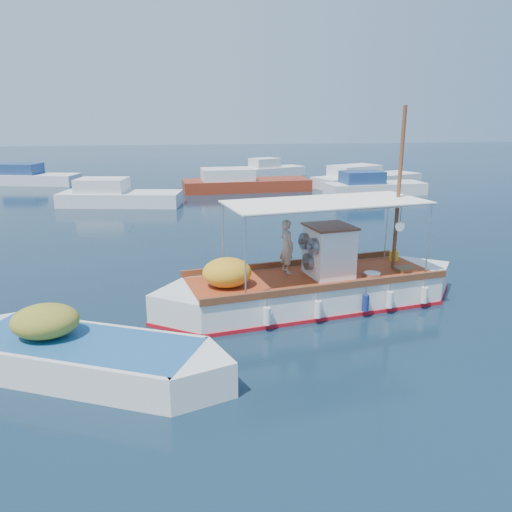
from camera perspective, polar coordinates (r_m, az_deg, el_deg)
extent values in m
plane|color=black|center=(14.71, 3.56, -4.91)|extent=(160.00, 160.00, 0.00)
cube|color=white|center=(14.22, 6.49, -4.34)|extent=(7.23, 3.49, 1.02)
cube|color=white|center=(13.19, -7.35, -6.02)|extent=(2.28, 2.28, 1.02)
cube|color=white|center=(15.96, 17.84, -2.76)|extent=(2.28, 2.28, 1.02)
cube|color=#B0111A|center=(14.33, 6.45, -5.48)|extent=(7.34, 3.58, 0.17)
cube|color=#9D3818|center=(14.06, 6.55, -2.46)|extent=(7.20, 3.31, 0.06)
cube|color=brown|center=(15.04, 4.67, -0.75)|extent=(6.94, 1.32, 0.19)
cube|color=brown|center=(13.04, 8.75, -3.51)|extent=(6.94, 1.32, 0.19)
cube|color=white|center=(14.06, 8.34, 0.50)|extent=(1.30, 1.38, 1.39)
cube|color=brown|center=(13.89, 8.46, 3.37)|extent=(1.41, 1.49, 0.06)
cylinder|color=slate|center=(13.47, 6.68, 1.11)|extent=(0.28, 0.49, 0.46)
cylinder|color=slate|center=(13.99, 5.64, 1.69)|extent=(0.28, 0.49, 0.46)
cylinder|color=slate|center=(13.86, 6.09, -0.63)|extent=(0.28, 0.49, 0.46)
cylinder|color=brown|center=(14.82, 16.00, 7.24)|extent=(0.13, 0.13, 4.63)
cylinder|color=brown|center=(14.47, 13.47, 5.74)|extent=(1.65, 0.36, 0.07)
cylinder|color=silver|center=(13.91, -3.78, 1.95)|extent=(0.05, 0.05, 2.08)
cylinder|color=silver|center=(12.02, -1.22, -0.25)|extent=(0.05, 0.05, 2.08)
cylinder|color=silver|center=(16.07, 14.70, 3.35)|extent=(0.05, 0.05, 2.08)
cylinder|color=silver|center=(14.47, 19.10, 1.64)|extent=(0.05, 0.05, 2.08)
cube|color=white|center=(13.69, 8.06, 6.13)|extent=(5.76, 3.14, 0.04)
ellipsoid|color=gold|center=(13.10, -3.33, -1.90)|extent=(1.47, 1.31, 0.78)
cube|color=gold|center=(14.96, 9.91, -0.65)|extent=(0.26, 0.20, 0.37)
cylinder|color=gold|center=(16.03, 15.48, 0.01)|extent=(0.32, 0.32, 0.31)
cube|color=brown|center=(15.11, 16.73, -1.45)|extent=(0.66, 0.51, 0.11)
cylinder|color=#B2B2B2|center=(14.35, 13.12, -2.10)|extent=(0.54, 0.54, 0.11)
cylinder|color=white|center=(13.86, 16.12, 3.29)|extent=(0.28, 0.08, 0.28)
cylinder|color=white|center=(12.40, 1.27, -6.87)|extent=(0.21, 0.21, 0.44)
cylinder|color=navy|center=(13.55, 12.40, -5.25)|extent=(0.21, 0.21, 0.44)
cylinder|color=white|center=(14.56, 18.67, -4.23)|extent=(0.21, 0.21, 0.44)
imported|color=#A9A28C|center=(14.13, 3.53, 1.09)|extent=(0.52, 0.65, 1.55)
cube|color=white|center=(11.15, -19.06, -11.40)|extent=(5.18, 3.75, 0.95)
cube|color=white|center=(10.06, -7.34, -13.73)|extent=(1.71, 1.71, 0.95)
cube|color=#1E548B|center=(10.96, -19.27, -9.29)|extent=(5.09, 3.56, 0.05)
ellipsoid|color=olive|center=(11.30, -22.96, -6.87)|extent=(1.74, 1.61, 0.69)
cube|color=silver|center=(30.92, -15.18, 6.15)|extent=(7.37, 3.65, 1.00)
cube|color=silver|center=(31.12, -17.18, 7.74)|extent=(3.15, 2.52, 0.80)
cube|color=maroon|center=(35.81, -1.10, 7.95)|extent=(9.06, 3.30, 1.00)
cube|color=silver|center=(35.47, -3.26, 9.32)|extent=(3.69, 2.58, 0.80)
cube|color=silver|center=(34.94, 13.44, 7.33)|extent=(6.82, 2.72, 1.00)
cube|color=navy|center=(34.38, 12.03, 8.80)|extent=(2.81, 2.08, 0.80)
cube|color=silver|center=(39.43, 12.62, 8.30)|extent=(9.33, 5.87, 1.00)
cube|color=silver|center=(38.40, 11.22, 9.55)|extent=(4.18, 3.43, 0.80)
cube|color=silver|center=(42.69, -23.88, 7.89)|extent=(6.88, 3.89, 1.00)
cube|color=navy|center=(43.09, -25.16, 9.02)|extent=(3.02, 2.56, 0.80)
cube|color=silver|center=(44.49, 1.90, 9.49)|extent=(6.06, 4.15, 1.00)
cube|color=silver|center=(43.91, 0.97, 10.59)|extent=(2.79, 2.48, 0.80)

